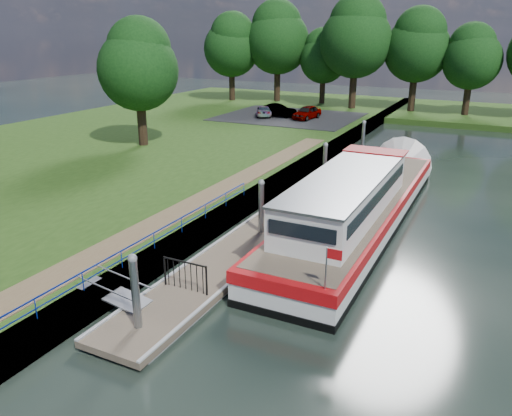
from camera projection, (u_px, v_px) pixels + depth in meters
The scene contains 16 objects.
ground at pixel (149, 330), 16.49m from camera, with size 160.00×160.00×0.00m, color black.
riverbank at pixel (79, 160), 36.57m from camera, with size 32.00×90.00×0.78m, color #213F12.
bank_edge at pixel (270, 188), 30.10m from camera, with size 1.10×90.00×0.78m, color #473D2D.
footpath at pixel (177, 213), 24.82m from camera, with size 1.60×40.00×0.05m, color brown.
carpark at pixel (289, 117), 52.92m from camera, with size 14.00×12.00×0.06m, color black.
blue_fence at pixel (138, 245), 19.74m from camera, with size 0.04×18.04×0.72m.
pontoon at pixel (297, 207), 27.41m from camera, with size 2.50×30.00×0.56m.
mooring_piles at pixel (297, 188), 27.04m from camera, with size 0.30×27.30×3.55m.
gangway at pixel (114, 294), 17.48m from camera, with size 2.58×1.00×0.92m.
gate_panel at pixel (185, 271), 17.96m from camera, with size 1.85×0.05×1.15m.
barge at pixel (361, 202), 25.46m from camera, with size 4.36×21.15×4.78m.
horizon_trees at pixel (405, 45), 55.62m from camera, with size 54.38×10.03×12.87m.
bank_tree_a at pixel (138, 64), 37.81m from camera, with size 6.12×6.12×9.72m.
car_a at pixel (307, 112), 51.02m from camera, with size 1.59×3.94×1.34m, color #999999.
car_b at pixel (277, 111), 52.33m from camera, with size 1.40×4.02×1.32m, color #999999.
car_c at pixel (264, 111), 52.70m from camera, with size 1.58×3.89×1.13m, color #999999.
Camera 1 is at (9.48, -11.15, 9.30)m, focal length 35.00 mm.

